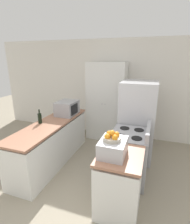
{
  "coord_description": "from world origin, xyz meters",
  "views": [
    {
      "loc": [
        1.13,
        -1.59,
        2.12
      ],
      "look_at": [
        0.0,
        1.66,
        1.05
      ],
      "focal_mm": 28.0,
      "sensor_mm": 36.0,
      "label": 1
    }
  ],
  "objects_px": {
    "stove": "(129,155)",
    "toaster_oven": "(113,147)",
    "refrigerator": "(137,121)",
    "pantry_cabinet": "(106,102)",
    "wine_bottle": "(40,118)",
    "microwave": "(67,108)",
    "fruit_bowl": "(112,137)"
  },
  "relations": [
    {
      "from": "stove",
      "to": "toaster_oven",
      "type": "xyz_separation_m",
      "value": [
        -0.12,
        -0.78,
        0.54
      ]
    },
    {
      "from": "toaster_oven",
      "to": "stove",
      "type": "bearing_deg",
      "value": 80.98
    },
    {
      "from": "microwave",
      "to": "stove",
      "type": "bearing_deg",
      "value": -20.74
    },
    {
      "from": "pantry_cabinet",
      "to": "fruit_bowl",
      "type": "height_order",
      "value": "pantry_cabinet"
    },
    {
      "from": "pantry_cabinet",
      "to": "wine_bottle",
      "type": "xyz_separation_m",
      "value": [
        -0.9,
        -1.64,
        -0.02
      ]
    },
    {
      "from": "toaster_oven",
      "to": "microwave",
      "type": "bearing_deg",
      "value": 135.83
    },
    {
      "from": "fruit_bowl",
      "to": "stove",
      "type": "bearing_deg",
      "value": 80.07
    },
    {
      "from": "refrigerator",
      "to": "toaster_oven",
      "type": "distance_m",
      "value": 1.58
    },
    {
      "from": "pantry_cabinet",
      "to": "microwave",
      "type": "distance_m",
      "value": 1.16
    },
    {
      "from": "pantry_cabinet",
      "to": "wine_bottle",
      "type": "relative_size",
      "value": 7.18
    },
    {
      "from": "microwave",
      "to": "toaster_oven",
      "type": "distance_m",
      "value": 1.93
    },
    {
      "from": "wine_bottle",
      "to": "stove",
      "type": "bearing_deg",
      "value": 3.41
    },
    {
      "from": "toaster_oven",
      "to": "refrigerator",
      "type": "bearing_deg",
      "value": 84.25
    },
    {
      "from": "microwave",
      "to": "wine_bottle",
      "type": "distance_m",
      "value": 0.72
    },
    {
      "from": "pantry_cabinet",
      "to": "refrigerator",
      "type": "xyz_separation_m",
      "value": [
        0.89,
        -0.74,
        -0.18
      ]
    },
    {
      "from": "refrigerator",
      "to": "microwave",
      "type": "distance_m",
      "value": 1.57
    },
    {
      "from": "toaster_oven",
      "to": "fruit_bowl",
      "type": "distance_m",
      "value": 0.16
    },
    {
      "from": "microwave",
      "to": "wine_bottle",
      "type": "height_order",
      "value": "microwave"
    },
    {
      "from": "toaster_oven",
      "to": "fruit_bowl",
      "type": "xyz_separation_m",
      "value": [
        -0.01,
        -0.01,
        0.15
      ]
    },
    {
      "from": "refrigerator",
      "to": "microwave",
      "type": "relative_size",
      "value": 3.23
    },
    {
      "from": "refrigerator",
      "to": "toaster_oven",
      "type": "relative_size",
      "value": 3.94
    },
    {
      "from": "pantry_cabinet",
      "to": "fruit_bowl",
      "type": "xyz_separation_m",
      "value": [
        0.72,
        -2.32,
        0.13
      ]
    },
    {
      "from": "stove",
      "to": "toaster_oven",
      "type": "relative_size",
      "value": 2.46
    },
    {
      "from": "stove",
      "to": "refrigerator",
      "type": "height_order",
      "value": "refrigerator"
    },
    {
      "from": "stove",
      "to": "microwave",
      "type": "distance_m",
      "value": 1.72
    },
    {
      "from": "wine_bottle",
      "to": "microwave",
      "type": "bearing_deg",
      "value": 70.11
    },
    {
      "from": "stove",
      "to": "microwave",
      "type": "xyz_separation_m",
      "value": [
        -1.51,
        0.57,
        0.59
      ]
    },
    {
      "from": "wine_bottle",
      "to": "refrigerator",
      "type": "bearing_deg",
      "value": 26.58
    },
    {
      "from": "refrigerator",
      "to": "wine_bottle",
      "type": "bearing_deg",
      "value": -153.42
    },
    {
      "from": "pantry_cabinet",
      "to": "refrigerator",
      "type": "height_order",
      "value": "pantry_cabinet"
    },
    {
      "from": "refrigerator",
      "to": "stove",
      "type": "bearing_deg",
      "value": -92.52
    },
    {
      "from": "wine_bottle",
      "to": "fruit_bowl",
      "type": "distance_m",
      "value": 1.76
    }
  ]
}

